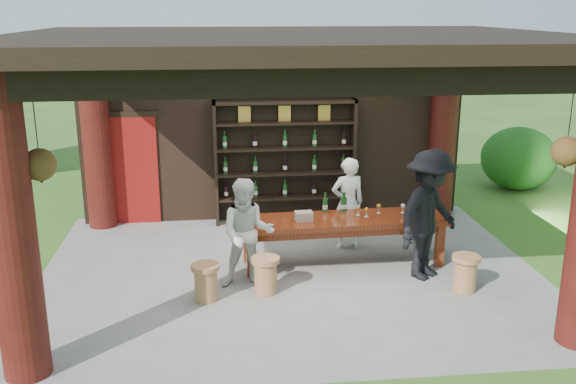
{
  "coord_description": "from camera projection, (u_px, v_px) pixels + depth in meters",
  "views": [
    {
      "loc": [
        -1.02,
        -8.83,
        3.83
      ],
      "look_at": [
        0.0,
        0.4,
        1.15
      ],
      "focal_mm": 40.0,
      "sensor_mm": 36.0,
      "label": 1
    }
  ],
  "objects": [
    {
      "name": "wine_shelf",
      "position": [
        285.0,
        162.0,
        11.65
      ],
      "size": [
        2.56,
        0.39,
        2.26
      ],
      "color": "black",
      "rests_on": "ground"
    },
    {
      "name": "guest_woman",
      "position": [
        247.0,
        234.0,
        8.95
      ],
      "size": [
        0.8,
        0.64,
        1.58
      ],
      "primitive_type": "imported",
      "rotation": [
        0.0,
        0.0,
        -0.06
      ],
      "color": "beige",
      "rests_on": "ground"
    },
    {
      "name": "guest_man",
      "position": [
        429.0,
        215.0,
        9.22
      ],
      "size": [
        1.41,
        1.33,
        1.92
      ],
      "primitive_type": "imported",
      "rotation": [
        0.0,
        0.0,
        0.67
      ],
      "color": "black",
      "rests_on": "ground"
    },
    {
      "name": "stool_near_left",
      "position": [
        266.0,
        274.0,
        8.87
      ],
      "size": [
        0.4,
        0.4,
        0.52
      ],
      "rotation": [
        0.0,
        0.0,
        -0.18
      ],
      "color": "#935F3A",
      "rests_on": "ground"
    },
    {
      "name": "tasting_table",
      "position": [
        343.0,
        225.0,
        9.78
      ],
      "size": [
        3.16,
        0.92,
        0.75
      ],
      "rotation": [
        0.0,
        0.0,
        0.04
      ],
      "color": "#5C210D",
      "rests_on": "ground"
    },
    {
      "name": "trees",
      "position": [
        473.0,
        37.0,
        10.45
      ],
      "size": [
        19.84,
        11.81,
        4.8
      ],
      "color": "#3F2819",
      "rests_on": "ground"
    },
    {
      "name": "host",
      "position": [
        348.0,
        203.0,
        10.43
      ],
      "size": [
        0.61,
        0.45,
        1.53
      ],
      "primitive_type": "imported",
      "rotation": [
        0.0,
        0.0,
        3.29
      ],
      "color": "white",
      "rests_on": "ground"
    },
    {
      "name": "shrubs",
      "position": [
        341.0,
        214.0,
        10.55
      ],
      "size": [
        20.48,
        8.2,
        1.36
      ],
      "color": "#194C14",
      "rests_on": "ground"
    },
    {
      "name": "table_bottles",
      "position": [
        338.0,
        202.0,
        10.01
      ],
      "size": [
        0.39,
        0.09,
        0.31
      ],
      "color": "#194C1E",
      "rests_on": "tasting_table"
    },
    {
      "name": "stool_near_right",
      "position": [
        465.0,
        272.0,
        8.93
      ],
      "size": [
        0.4,
        0.4,
        0.52
      ],
      "rotation": [
        0.0,
        0.0,
        0.28
      ],
      "color": "#935F3A",
      "rests_on": "ground"
    },
    {
      "name": "table_glasses",
      "position": [
        383.0,
        210.0,
        9.88
      ],
      "size": [
        0.86,
        0.22,
        0.15
      ],
      "color": "silver",
      "rests_on": "tasting_table"
    },
    {
      "name": "pavilion",
      "position": [
        287.0,
        128.0,
        9.42
      ],
      "size": [
        7.5,
        6.0,
        3.6
      ],
      "color": "slate",
      "rests_on": "ground"
    },
    {
      "name": "ground",
      "position": [
        291.0,
        273.0,
        9.6
      ],
      "size": [
        90.0,
        90.0,
        0.0
      ],
      "primitive_type": "plane",
      "color": "#2D5119",
      "rests_on": "ground"
    },
    {
      "name": "napkin_basket",
      "position": [
        304.0,
        216.0,
        9.6
      ],
      "size": [
        0.27,
        0.19,
        0.14
      ],
      "primitive_type": "cube",
      "rotation": [
        0.0,
        0.0,
        0.04
      ],
      "color": "#BF6672",
      "rests_on": "tasting_table"
    },
    {
      "name": "stool_far_left",
      "position": [
        206.0,
        281.0,
        8.65
      ],
      "size": [
        0.39,
        0.39,
        0.52
      ],
      "rotation": [
        0.0,
        0.0,
        -0.32
      ],
      "color": "#935F3A",
      "rests_on": "ground"
    }
  ]
}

